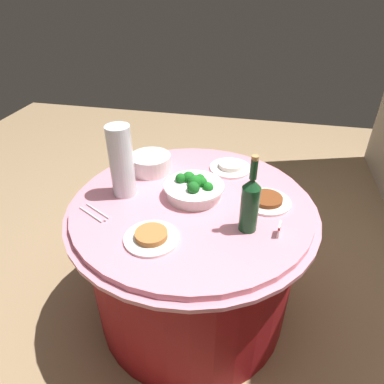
{
  "coord_description": "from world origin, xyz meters",
  "views": [
    {
      "loc": [
        1.27,
        0.27,
        1.64
      ],
      "look_at": [
        0.0,
        0.0,
        0.79
      ],
      "focal_mm": 32.12,
      "sensor_mm": 36.0,
      "label": 1
    }
  ],
  "objects_px": {
    "serving_tongs": "(95,213)",
    "label_placard_front": "(279,229)",
    "food_plate_rice": "(230,167)",
    "wine_bottle": "(250,203)",
    "decorative_fruit_vase": "(121,164)",
    "food_plate_stir_fry": "(267,200)",
    "food_plate_peanuts": "(151,237)",
    "plate_stack": "(151,163)",
    "broccoli_bowl": "(195,188)"
  },
  "relations": [
    {
      "from": "broccoli_bowl",
      "to": "wine_bottle",
      "type": "bearing_deg",
      "value": 53.81
    },
    {
      "from": "plate_stack",
      "to": "food_plate_stir_fry",
      "type": "relative_size",
      "value": 0.95
    },
    {
      "from": "food_plate_peanuts",
      "to": "food_plate_rice",
      "type": "bearing_deg",
      "value": 159.34
    },
    {
      "from": "wine_bottle",
      "to": "serving_tongs",
      "type": "relative_size",
      "value": 2.08
    },
    {
      "from": "serving_tongs",
      "to": "decorative_fruit_vase",
      "type": "bearing_deg",
      "value": 159.81
    },
    {
      "from": "serving_tongs",
      "to": "food_plate_peanuts",
      "type": "bearing_deg",
      "value": 69.92
    },
    {
      "from": "plate_stack",
      "to": "food_plate_peanuts",
      "type": "relative_size",
      "value": 0.95
    },
    {
      "from": "plate_stack",
      "to": "food_plate_peanuts",
      "type": "height_order",
      "value": "plate_stack"
    },
    {
      "from": "food_plate_peanuts",
      "to": "wine_bottle",
      "type": "bearing_deg",
      "value": 112.06
    },
    {
      "from": "wine_bottle",
      "to": "serving_tongs",
      "type": "height_order",
      "value": "wine_bottle"
    },
    {
      "from": "label_placard_front",
      "to": "plate_stack",
      "type": "bearing_deg",
      "value": -120.49
    },
    {
      "from": "food_plate_peanuts",
      "to": "decorative_fruit_vase",
      "type": "bearing_deg",
      "value": -142.08
    },
    {
      "from": "wine_bottle",
      "to": "decorative_fruit_vase",
      "type": "xyz_separation_m",
      "value": [
        -0.14,
        -0.59,
        0.03
      ]
    },
    {
      "from": "wine_bottle",
      "to": "food_plate_rice",
      "type": "bearing_deg",
      "value": -165.2
    },
    {
      "from": "serving_tongs",
      "to": "food_plate_stir_fry",
      "type": "xyz_separation_m",
      "value": [
        -0.25,
        0.73,
        0.01
      ]
    },
    {
      "from": "plate_stack",
      "to": "food_plate_stir_fry",
      "type": "bearing_deg",
      "value": 74.25
    },
    {
      "from": "broccoli_bowl",
      "to": "decorative_fruit_vase",
      "type": "relative_size",
      "value": 0.82
    },
    {
      "from": "broccoli_bowl",
      "to": "wine_bottle",
      "type": "relative_size",
      "value": 0.83
    },
    {
      "from": "plate_stack",
      "to": "wine_bottle",
      "type": "xyz_separation_m",
      "value": [
        0.38,
        0.53,
        0.08
      ]
    },
    {
      "from": "broccoli_bowl",
      "to": "decorative_fruit_vase",
      "type": "height_order",
      "value": "decorative_fruit_vase"
    },
    {
      "from": "plate_stack",
      "to": "food_plate_rice",
      "type": "relative_size",
      "value": 0.95
    },
    {
      "from": "wine_bottle",
      "to": "food_plate_stir_fry",
      "type": "xyz_separation_m",
      "value": [
        -0.21,
        0.07,
        -0.12
      ]
    },
    {
      "from": "decorative_fruit_vase",
      "to": "plate_stack",
      "type": "bearing_deg",
      "value": 166.68
    },
    {
      "from": "food_plate_peanuts",
      "to": "label_placard_front",
      "type": "bearing_deg",
      "value": 105.41
    },
    {
      "from": "food_plate_rice",
      "to": "plate_stack",
      "type": "bearing_deg",
      "value": -75.43
    },
    {
      "from": "broccoli_bowl",
      "to": "food_plate_stir_fry",
      "type": "distance_m",
      "value": 0.34
    },
    {
      "from": "serving_tongs",
      "to": "food_plate_stir_fry",
      "type": "bearing_deg",
      "value": 108.67
    },
    {
      "from": "wine_bottle",
      "to": "food_plate_stir_fry",
      "type": "distance_m",
      "value": 0.25
    },
    {
      "from": "broccoli_bowl",
      "to": "food_plate_stir_fry",
      "type": "xyz_separation_m",
      "value": [
        -0.01,
        0.33,
        -0.03
      ]
    },
    {
      "from": "decorative_fruit_vase",
      "to": "food_plate_stir_fry",
      "type": "relative_size",
      "value": 1.55
    },
    {
      "from": "serving_tongs",
      "to": "label_placard_front",
      "type": "xyz_separation_m",
      "value": [
        -0.03,
        0.78,
        0.03
      ]
    },
    {
      "from": "decorative_fruit_vase",
      "to": "food_plate_peanuts",
      "type": "xyz_separation_m",
      "value": [
        0.29,
        0.23,
        -0.15
      ]
    },
    {
      "from": "serving_tongs",
      "to": "food_plate_rice",
      "type": "height_order",
      "value": "food_plate_rice"
    },
    {
      "from": "plate_stack",
      "to": "decorative_fruit_vase",
      "type": "xyz_separation_m",
      "value": [
        0.24,
        -0.06,
        0.12
      ]
    },
    {
      "from": "food_plate_stir_fry",
      "to": "food_plate_peanuts",
      "type": "height_order",
      "value": "food_plate_peanuts"
    },
    {
      "from": "broccoli_bowl",
      "to": "food_plate_peanuts",
      "type": "distance_m",
      "value": 0.36
    },
    {
      "from": "food_plate_stir_fry",
      "to": "serving_tongs",
      "type": "bearing_deg",
      "value": -71.33
    },
    {
      "from": "serving_tongs",
      "to": "food_plate_rice",
      "type": "relative_size",
      "value": 0.73
    },
    {
      "from": "wine_bottle",
      "to": "serving_tongs",
      "type": "distance_m",
      "value": 0.67
    },
    {
      "from": "serving_tongs",
      "to": "broccoli_bowl",
      "type": "bearing_deg",
      "value": 120.51
    },
    {
      "from": "decorative_fruit_vase",
      "to": "food_plate_rice",
      "type": "height_order",
      "value": "decorative_fruit_vase"
    },
    {
      "from": "plate_stack",
      "to": "serving_tongs",
      "type": "height_order",
      "value": "plate_stack"
    },
    {
      "from": "decorative_fruit_vase",
      "to": "food_plate_peanuts",
      "type": "bearing_deg",
      "value": 37.92
    },
    {
      "from": "plate_stack",
      "to": "decorative_fruit_vase",
      "type": "bearing_deg",
      "value": -13.32
    },
    {
      "from": "food_plate_stir_fry",
      "to": "food_plate_rice",
      "type": "relative_size",
      "value": 1.0
    },
    {
      "from": "broccoli_bowl",
      "to": "serving_tongs",
      "type": "relative_size",
      "value": 1.74
    },
    {
      "from": "plate_stack",
      "to": "food_plate_stir_fry",
      "type": "distance_m",
      "value": 0.63
    },
    {
      "from": "broccoli_bowl",
      "to": "food_plate_rice",
      "type": "xyz_separation_m",
      "value": [
        -0.29,
        0.13,
        -0.03
      ]
    },
    {
      "from": "broccoli_bowl",
      "to": "serving_tongs",
      "type": "xyz_separation_m",
      "value": [
        0.23,
        -0.4,
        -0.04
      ]
    },
    {
      "from": "wine_bottle",
      "to": "decorative_fruit_vase",
      "type": "height_order",
      "value": "decorative_fruit_vase"
    }
  ]
}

